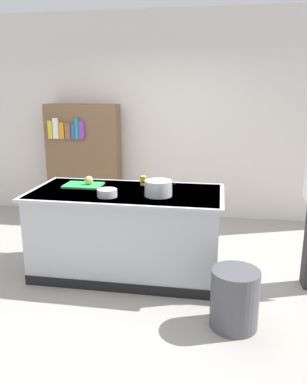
{
  "coord_description": "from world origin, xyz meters",
  "views": [
    {
      "loc": [
        0.92,
        -3.74,
        1.92
      ],
      "look_at": [
        0.25,
        0.2,
        0.85
      ],
      "focal_mm": 36.34,
      "sensor_mm": 36.0,
      "label": 1
    }
  ],
  "objects_px": {
    "bookshelf": "(84,161)",
    "juice_cup": "(143,181)",
    "mixing_bowl": "(107,193)",
    "trash_bin": "(235,299)",
    "onion": "(89,180)",
    "stock_pot": "(158,188)"
  },
  "relations": [
    {
      "from": "stock_pot",
      "to": "mixing_bowl",
      "type": "bearing_deg",
      "value": -166.67
    },
    {
      "from": "juice_cup",
      "to": "trash_bin",
      "type": "height_order",
      "value": "juice_cup"
    },
    {
      "from": "onion",
      "to": "trash_bin",
      "type": "xyz_separation_m",
      "value": [
        1.54,
        -0.96,
        -0.72
      ]
    },
    {
      "from": "mixing_bowl",
      "to": "juice_cup",
      "type": "xyz_separation_m",
      "value": [
        0.26,
        0.52,
        0.01
      ]
    },
    {
      "from": "juice_cup",
      "to": "bookshelf",
      "type": "bearing_deg",
      "value": 128.77
    },
    {
      "from": "stock_pot",
      "to": "mixing_bowl",
      "type": "xyz_separation_m",
      "value": [
        -0.49,
        -0.11,
        -0.04
      ]
    },
    {
      "from": "trash_bin",
      "to": "bookshelf",
      "type": "relative_size",
      "value": 0.3
    },
    {
      "from": "onion",
      "to": "stock_pot",
      "type": "xyz_separation_m",
      "value": [
        0.8,
        -0.26,
        0.01
      ]
    },
    {
      "from": "onion",
      "to": "trash_bin",
      "type": "relative_size",
      "value": 0.18
    },
    {
      "from": "mixing_bowl",
      "to": "bookshelf",
      "type": "relative_size",
      "value": 0.12
    },
    {
      "from": "bookshelf",
      "to": "juice_cup",
      "type": "bearing_deg",
      "value": -51.23
    },
    {
      "from": "mixing_bowl",
      "to": "bookshelf",
      "type": "height_order",
      "value": "bookshelf"
    },
    {
      "from": "mixing_bowl",
      "to": "bookshelf",
      "type": "distance_m",
      "value": 2.25
    },
    {
      "from": "juice_cup",
      "to": "trash_bin",
      "type": "distance_m",
      "value": 1.64
    },
    {
      "from": "mixing_bowl",
      "to": "trash_bin",
      "type": "bearing_deg",
      "value": -25.61
    },
    {
      "from": "bookshelf",
      "to": "stock_pot",
      "type": "bearing_deg",
      "value": -53.02
    },
    {
      "from": "stock_pot",
      "to": "trash_bin",
      "type": "relative_size",
      "value": 0.67
    },
    {
      "from": "trash_bin",
      "to": "stock_pot",
      "type": "bearing_deg",
      "value": 136.61
    },
    {
      "from": "onion",
      "to": "mixing_bowl",
      "type": "xyz_separation_m",
      "value": [
        0.31,
        -0.37,
        -0.03
      ]
    },
    {
      "from": "onion",
      "to": "juice_cup",
      "type": "distance_m",
      "value": 0.59
    },
    {
      "from": "juice_cup",
      "to": "trash_bin",
      "type": "relative_size",
      "value": 0.2
    },
    {
      "from": "mixing_bowl",
      "to": "trash_bin",
      "type": "relative_size",
      "value": 0.39
    }
  ]
}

